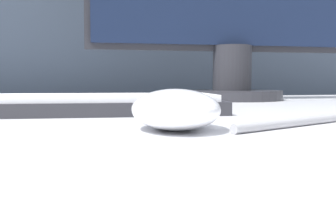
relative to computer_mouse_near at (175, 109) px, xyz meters
name	(u,v)px	position (x,y,z in m)	size (l,w,h in m)	color
partition_panel	(114,139)	(0.01, 0.82, -0.15)	(5.00, 0.03, 1.23)	#333D4C
computer_mouse_near	(175,109)	(0.00, 0.00, 0.00)	(0.08, 0.11, 0.03)	white
keyboard	(71,105)	(-0.09, 0.18, -0.01)	(0.38, 0.13, 0.02)	#28282D
pen	(291,123)	(0.10, -0.01, -0.01)	(0.14, 0.07, 0.01)	#99999E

